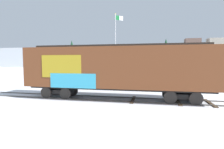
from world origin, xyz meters
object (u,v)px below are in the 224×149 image
parked_car_green (90,80)px  parked_car_black (131,81)px  flagpole (116,41)px  freight_car (116,68)px

parked_car_green → parked_car_black: 4.75m
flagpole → parked_car_green: size_ratio=2.34×
flagpole → parked_car_green: flagpole is taller
freight_car → flagpole: 13.60m
parked_car_green → parked_car_black: size_ratio=1.05×
parked_car_black → freight_car: bearing=-97.3°
freight_car → flagpole: size_ratio=1.43×
parked_car_green → parked_car_black: parked_car_black is taller
flagpole → parked_car_black: size_ratio=2.45×
parked_car_green → parked_car_black: (4.75, -0.19, 0.01)m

